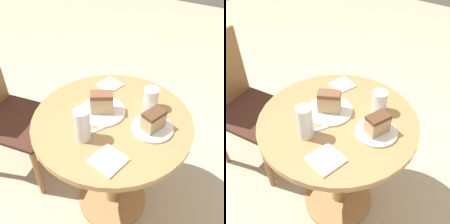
# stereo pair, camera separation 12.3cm
# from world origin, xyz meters

# --- Properties ---
(ground_plane) EXTENTS (8.00, 8.00, 0.00)m
(ground_plane) POSITION_xyz_m (0.00, 0.00, 0.00)
(ground_plane) COLOR beige
(table) EXTENTS (0.77, 0.77, 0.71)m
(table) POSITION_xyz_m (0.00, 0.00, 0.52)
(table) COLOR tan
(table) RESTS_ON ground_plane
(chair) EXTENTS (0.48, 0.53, 0.91)m
(chair) POSITION_xyz_m (-0.06, 0.74, 0.46)
(chair) COLOR olive
(chair) RESTS_ON ground_plane
(plate_near) EXTENTS (0.23, 0.23, 0.01)m
(plate_near) POSITION_xyz_m (0.02, 0.07, 0.72)
(plate_near) COLOR white
(plate_near) RESTS_ON table
(plate_far) EXTENTS (0.19, 0.19, 0.01)m
(plate_far) POSITION_xyz_m (0.03, -0.20, 0.72)
(plate_far) COLOR white
(plate_far) RESTS_ON table
(cake_slice_near) EXTENTS (0.11, 0.13, 0.10)m
(cake_slice_near) POSITION_xyz_m (0.02, 0.07, 0.77)
(cake_slice_near) COLOR tan
(cake_slice_near) RESTS_ON plate_near
(cake_slice_far) EXTENTS (0.12, 0.09, 0.09)m
(cake_slice_far) POSITION_xyz_m (0.03, -0.20, 0.77)
(cake_slice_far) COLOR tan
(cake_slice_far) RESTS_ON plate_far
(glass_lemonade) EXTENTS (0.07, 0.07, 0.11)m
(glass_lemonade) POSITION_xyz_m (0.17, -0.12, 0.76)
(glass_lemonade) COLOR silver
(glass_lemonade) RESTS_ON table
(glass_water) EXTENTS (0.07, 0.07, 0.16)m
(glass_water) POSITION_xyz_m (-0.17, 0.04, 0.78)
(glass_water) COLOR silver
(glass_water) RESTS_ON table
(napkin_stack) EXTENTS (0.15, 0.15, 0.01)m
(napkin_stack) POSITION_xyz_m (-0.23, -0.12, 0.72)
(napkin_stack) COLOR white
(napkin_stack) RESTS_ON table
(fork) EXTENTS (0.14, 0.08, 0.00)m
(fork) POSITION_xyz_m (-0.12, 0.02, 0.71)
(fork) COLOR silver
(fork) RESTS_ON table
(napkin_side) EXTENTS (0.14, 0.14, 0.01)m
(napkin_side) POSITION_xyz_m (0.23, 0.15, 0.72)
(napkin_side) COLOR white
(napkin_side) RESTS_ON table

